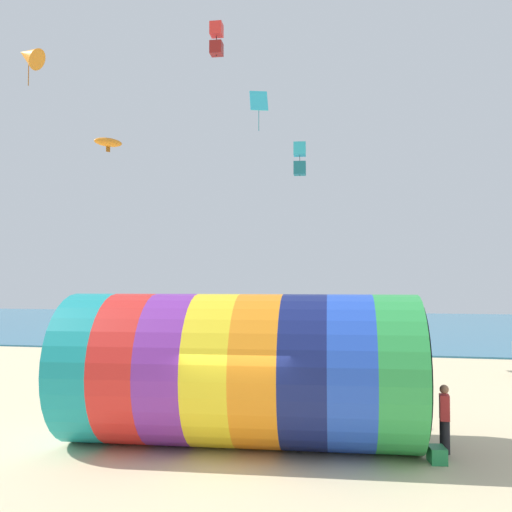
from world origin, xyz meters
name	(u,v)px	position (x,y,z in m)	size (l,w,h in m)	color
ground_plane	(241,460)	(0.00, 0.00, 0.00)	(120.00, 120.00, 0.00)	beige
sea	(339,326)	(0.00, 38.98, 0.05)	(120.00, 40.00, 0.10)	teal
giant_inflatable_tube	(241,370)	(-0.25, 1.11, 1.90)	(9.04, 4.39, 3.80)	teal
kite_handler	(445,419)	(4.68, 1.43, 0.83)	(0.24, 0.37, 1.64)	black
kite_orange_delta	(29,56)	(-8.37, 4.13, 11.77)	(1.06, 0.83, 1.54)	orange
kite_red_box	(216,39)	(-1.81, 4.28, 11.85)	(0.40, 0.40, 1.10)	red
kite_cyan_diamond	(259,101)	(-1.93, 11.83, 12.19)	(0.93, 0.77, 1.90)	#2DB2C6
kite_cyan_box	(300,159)	(-0.51, 15.17, 10.23)	(0.66, 0.66, 1.73)	#2DB2C6
kite_orange_parafoil	(108,142)	(-5.28, 3.83, 8.58)	(0.94, 0.92, 0.50)	orange
bystander_near_water	(166,369)	(-4.57, 7.28, 0.85)	(0.37, 0.24, 1.66)	#383D56
bystander_far_left	(155,364)	(-5.45, 8.41, 0.83)	(0.42, 0.38, 1.63)	black
cooler_box	(437,455)	(4.42, 0.72, 0.18)	(0.52, 0.36, 0.36)	#268C4C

